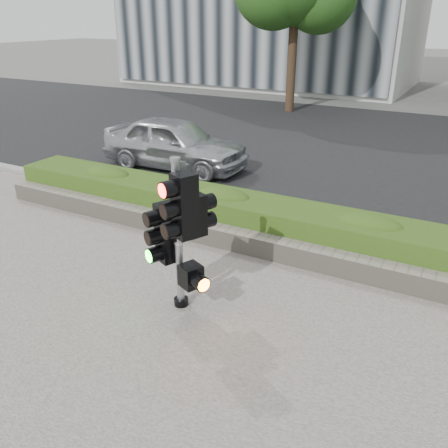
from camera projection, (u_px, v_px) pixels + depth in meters
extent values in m
plane|color=#51514C|center=(212.00, 314.00, 6.55)|extent=(120.00, 120.00, 0.00)
cube|color=#9E9389|center=(83.00, 446.00, 4.53)|extent=(16.00, 11.00, 0.03)
cube|color=black|center=(373.00, 148.00, 14.58)|extent=(60.00, 13.00, 0.02)
cube|color=gray|center=(294.00, 227.00, 9.06)|extent=(60.00, 0.25, 0.12)
cube|color=gray|center=(268.00, 247.00, 8.00)|extent=(12.00, 0.32, 0.34)
cube|color=#5B8729|center=(283.00, 224.00, 8.45)|extent=(12.00, 1.00, 0.68)
cylinder|color=black|center=(292.00, 62.00, 19.34)|extent=(0.36, 0.36, 4.03)
cylinder|color=black|center=(181.00, 301.00, 6.69)|extent=(0.20, 0.20, 0.10)
cylinder|color=gray|center=(178.00, 238.00, 6.29)|extent=(0.11, 0.11, 2.10)
cylinder|color=gray|center=(175.00, 159.00, 5.85)|extent=(0.13, 0.13, 0.05)
cube|color=#FF1107|center=(185.00, 206.00, 5.88)|extent=(0.35, 0.35, 0.84)
cube|color=#14E51E|center=(167.00, 233.00, 6.44)|extent=(0.35, 0.35, 0.84)
cube|color=black|center=(194.00, 215.00, 6.28)|extent=(0.35, 0.35, 0.57)
cube|color=orange|center=(191.00, 276.00, 6.34)|extent=(0.35, 0.35, 0.31)
imported|color=#AEB1B6|center=(175.00, 143.00, 12.46)|extent=(3.95, 1.64, 1.34)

